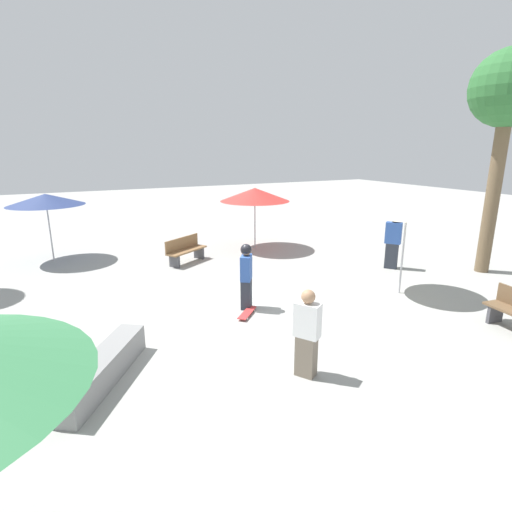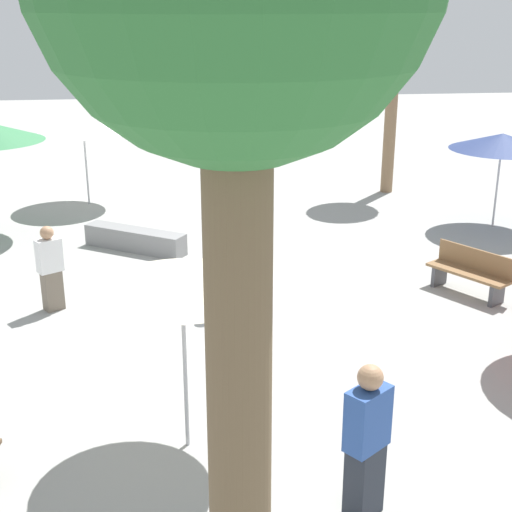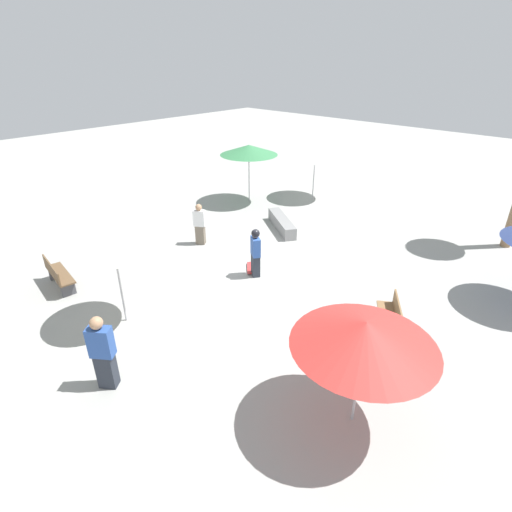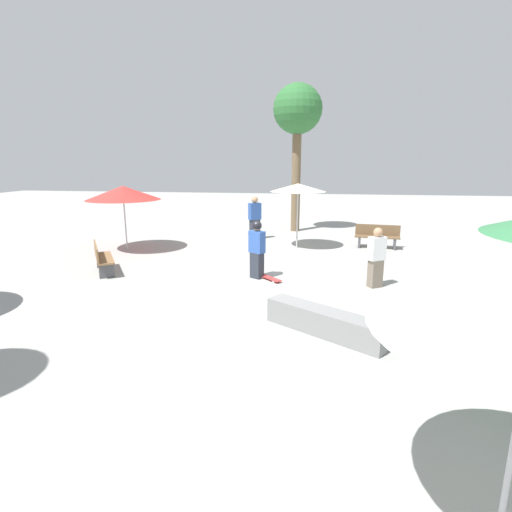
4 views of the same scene
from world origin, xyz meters
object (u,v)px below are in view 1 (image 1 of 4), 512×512
skater_main (246,274)px  bench_far (186,250)px  bystander_watching (393,241)px  shade_umbrella_red (255,195)px  shade_umbrella_navy (46,200)px  shade_umbrella_cream (407,210)px  bystander_far (307,334)px  concrete_ledge (103,369)px  skateboard (247,313)px  palm_tree_left (508,96)px

skater_main → bench_far: (4.47, 0.13, -0.43)m
bench_far → bystander_watching: size_ratio=0.90×
bench_far → shade_umbrella_red: shade_umbrella_red is taller
shade_umbrella_navy → shade_umbrella_cream: size_ratio=1.03×
skater_main → bystander_far: bearing=27.1°
concrete_ledge → bench_far: size_ratio=1.42×
skateboard → bench_far: size_ratio=0.45×
skater_main → palm_tree_left: palm_tree_left is taller
concrete_ledge → palm_tree_left: size_ratio=0.35×
skateboard → bench_far: bench_far is taller
shade_umbrella_red → skater_main: bearing=151.4°
concrete_ledge → skateboard: bearing=-67.1°
skater_main → shade_umbrella_cream: 4.39m
palm_tree_left → bystander_watching: palm_tree_left is taller
palm_tree_left → bystander_far: 9.61m
bystander_far → shade_umbrella_navy: bearing=168.8°
concrete_ledge → bystander_watching: size_ratio=1.29×
skater_main → shade_umbrella_red: shade_umbrella_red is taller
palm_tree_left → bystander_watching: (1.53, 2.29, -4.25)m
palm_tree_left → bystander_far: bearing=106.8°
skater_main → bystander_far: 3.12m
shade_umbrella_navy → bystander_far: bearing=-159.2°
bystander_watching → bystander_far: bearing=-92.7°
concrete_ledge → shade_umbrella_navy: size_ratio=0.93×
skateboard → palm_tree_left: palm_tree_left is taller
shade_umbrella_red → bystander_watching: (-4.26, -2.74, -1.18)m
bystander_watching → shade_umbrella_navy: bearing=-158.1°
skater_main → bystander_watching: bearing=133.0°
shade_umbrella_red → shade_umbrella_cream: 6.19m
concrete_ledge → bystander_far: (-1.32, -3.09, 0.53)m
bench_far → bystander_watching: bearing=115.2°
shade_umbrella_cream → palm_tree_left: (0.27, -3.77, 2.91)m
skateboard → palm_tree_left: 9.48m
shade_umbrella_navy → bystander_watching: 11.36m
shade_umbrella_red → shade_umbrella_navy: bearing=77.0°
skateboard → bystander_watching: 5.92m
shade_umbrella_navy → bystander_far: 10.64m
bench_far → concrete_ledge: bearing=29.4°
skater_main → shade_umbrella_navy: (6.77, 4.10, 1.23)m
skater_main → skateboard: (-0.39, 0.16, -0.80)m
bench_far → shade_umbrella_red: (0.70, -2.94, 1.63)m
skater_main → shade_umbrella_cream: (-0.89, -4.08, 1.36)m
skater_main → concrete_ledge: (-1.78, 3.45, -0.62)m
concrete_ledge → bystander_watching: (2.68, -9.00, 0.64)m
skateboard → shade_umbrella_cream: (-0.50, -4.24, 2.16)m
shade_umbrella_cream → skater_main: bearing=77.7°
bench_far → palm_tree_left: size_ratio=0.25×
concrete_ledge → bystander_far: bearing=-113.2°
palm_tree_left → concrete_ledge: bearing=95.8°
skater_main → bystander_watching: bystander_watching is taller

